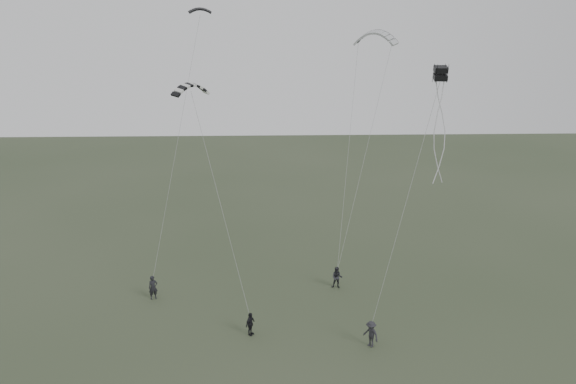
{
  "coord_description": "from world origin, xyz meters",
  "views": [
    {
      "loc": [
        -0.26,
        -31.11,
        18.1
      ],
      "look_at": [
        1.09,
        5.28,
        7.71
      ],
      "focal_mm": 35.0,
      "sensor_mm": 36.0,
      "label": 1
    }
  ],
  "objects_px": {
    "flyer_right": "(337,278)",
    "kite_box": "(441,73)",
    "kite_pale_large": "(375,32)",
    "kite_striped": "(191,85)",
    "flyer_far": "(371,334)",
    "kite_dark_small": "(200,9)",
    "flyer_left": "(153,288)",
    "flyer_center": "(250,324)"
  },
  "relations": [
    {
      "from": "flyer_far",
      "to": "kite_pale_large",
      "type": "height_order",
      "value": "kite_pale_large"
    },
    {
      "from": "kite_striped",
      "to": "kite_box",
      "type": "distance_m",
      "value": 15.29
    },
    {
      "from": "kite_box",
      "to": "kite_dark_small",
      "type": "bearing_deg",
      "value": 153.86
    },
    {
      "from": "kite_box",
      "to": "kite_striped",
      "type": "bearing_deg",
      "value": 173.67
    },
    {
      "from": "kite_box",
      "to": "kite_pale_large",
      "type": "bearing_deg",
      "value": 103.0
    },
    {
      "from": "kite_pale_large",
      "to": "flyer_right",
      "type": "bearing_deg",
      "value": -80.97
    },
    {
      "from": "flyer_right",
      "to": "kite_striped",
      "type": "relative_size",
      "value": 0.63
    },
    {
      "from": "flyer_right",
      "to": "kite_pale_large",
      "type": "distance_m",
      "value": 19.37
    },
    {
      "from": "flyer_center",
      "to": "kite_striped",
      "type": "xyz_separation_m",
      "value": [
        -3.64,
        4.97,
        14.17
      ]
    },
    {
      "from": "kite_pale_large",
      "to": "kite_striped",
      "type": "xyz_separation_m",
      "value": [
        -13.39,
        -9.43,
        -3.19
      ]
    },
    {
      "from": "flyer_left",
      "to": "flyer_far",
      "type": "distance_m",
      "value": 15.69
    },
    {
      "from": "kite_dark_small",
      "to": "kite_striped",
      "type": "xyz_separation_m",
      "value": [
        -0.11,
        -6.06,
        -4.78
      ]
    },
    {
      "from": "flyer_far",
      "to": "flyer_center",
      "type": "bearing_deg",
      "value": -142.46
    },
    {
      "from": "flyer_right",
      "to": "kite_dark_small",
      "type": "relative_size",
      "value": 1.01
    },
    {
      "from": "kite_striped",
      "to": "flyer_left",
      "type": "bearing_deg",
      "value": 132.55
    },
    {
      "from": "flyer_right",
      "to": "kite_box",
      "type": "distance_m",
      "value": 16.55
    },
    {
      "from": "flyer_far",
      "to": "kite_pale_large",
      "type": "distance_m",
      "value": 23.68
    },
    {
      "from": "flyer_center",
      "to": "kite_box",
      "type": "distance_m",
      "value": 18.88
    },
    {
      "from": "flyer_right",
      "to": "kite_pale_large",
      "type": "bearing_deg",
      "value": 78.83
    },
    {
      "from": "kite_pale_large",
      "to": "kite_striped",
      "type": "relative_size",
      "value": 1.37
    },
    {
      "from": "flyer_left",
      "to": "flyer_center",
      "type": "height_order",
      "value": "flyer_left"
    },
    {
      "from": "kite_striped",
      "to": "kite_box",
      "type": "xyz_separation_m",
      "value": [
        14.89,
        -3.33,
        0.9
      ]
    },
    {
      "from": "flyer_far",
      "to": "kite_striped",
      "type": "bearing_deg",
      "value": -161.15
    },
    {
      "from": "flyer_right",
      "to": "flyer_center",
      "type": "relative_size",
      "value": 1.09
    },
    {
      "from": "kite_dark_small",
      "to": "kite_box",
      "type": "height_order",
      "value": "kite_dark_small"
    },
    {
      "from": "flyer_center",
      "to": "kite_dark_small",
      "type": "xyz_separation_m",
      "value": [
        -3.54,
        11.02,
        18.95
      ]
    },
    {
      "from": "flyer_left",
      "to": "kite_pale_large",
      "type": "distance_m",
      "value": 25.72
    },
    {
      "from": "kite_pale_large",
      "to": "kite_box",
      "type": "xyz_separation_m",
      "value": [
        1.51,
        -12.76,
        -2.29
      ]
    },
    {
      "from": "flyer_far",
      "to": "kite_striped",
      "type": "xyz_separation_m",
      "value": [
        -10.85,
        6.56,
        14.09
      ]
    },
    {
      "from": "flyer_right",
      "to": "kite_box",
      "type": "relative_size",
      "value": 2.14
    },
    {
      "from": "flyer_left",
      "to": "flyer_right",
      "type": "height_order",
      "value": "flyer_left"
    },
    {
      "from": "kite_dark_small",
      "to": "kite_pale_large",
      "type": "distance_m",
      "value": 13.79
    },
    {
      "from": "flyer_center",
      "to": "kite_dark_small",
      "type": "relative_size",
      "value": 0.92
    },
    {
      "from": "flyer_center",
      "to": "kite_pale_large",
      "type": "xyz_separation_m",
      "value": [
        9.74,
        14.4,
        17.36
      ]
    },
    {
      "from": "kite_pale_large",
      "to": "kite_striped",
      "type": "bearing_deg",
      "value": -111.65
    },
    {
      "from": "flyer_center",
      "to": "flyer_far",
      "type": "height_order",
      "value": "flyer_far"
    },
    {
      "from": "flyer_far",
      "to": "kite_dark_small",
      "type": "height_order",
      "value": "kite_dark_small"
    },
    {
      "from": "flyer_center",
      "to": "kite_box",
      "type": "relative_size",
      "value": 1.96
    },
    {
      "from": "flyer_far",
      "to": "kite_dark_small",
      "type": "distance_m",
      "value": 25.12
    },
    {
      "from": "kite_dark_small",
      "to": "kite_box",
      "type": "bearing_deg",
      "value": -42.54
    },
    {
      "from": "flyer_left",
      "to": "kite_striped",
      "type": "distance_m",
      "value": 14.44
    },
    {
      "from": "flyer_right",
      "to": "kite_box",
      "type": "xyz_separation_m",
      "value": [
        5.08,
        -4.8,
        15.0
      ]
    }
  ]
}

